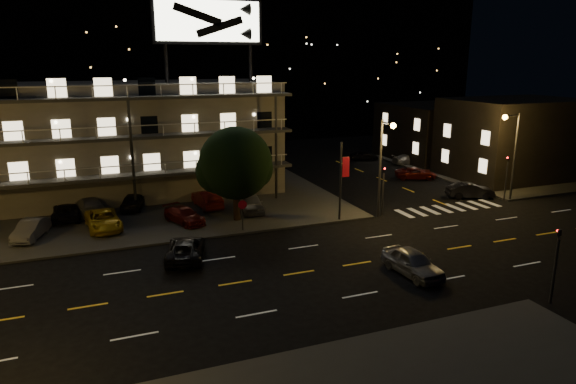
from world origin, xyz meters
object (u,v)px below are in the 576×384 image
object	(u,v)px
lot_car_2	(103,220)
lot_car_4	(251,203)
road_car_west	(186,249)
lot_car_7	(89,206)
road_car_east	(413,262)
tree	(235,165)
side_car_0	(470,191)

from	to	relation	value
lot_car_2	lot_car_4	world-z (taller)	lot_car_4
lot_car_4	road_car_west	size ratio (longest dim) A/B	0.85
lot_car_7	road_car_east	bearing A→B (deg)	120.33
road_car_west	lot_car_4	bearing A→B (deg)	-115.20
lot_car_2	road_car_west	xyz separation A→B (m)	(4.74, -7.91, -0.16)
lot_car_7	road_car_west	xyz separation A→B (m)	(5.71, -12.28, -0.18)
road_car_west	road_car_east	bearing A→B (deg)	163.74
lot_car_4	road_car_east	xyz separation A→B (m)	(5.18, -15.80, -0.10)
tree	lot_car_4	distance (m)	4.54
road_car_east	road_car_west	size ratio (longest dim) A/B	0.91
road_car_east	side_car_0	bearing A→B (deg)	36.84
side_car_0	road_car_east	bearing A→B (deg)	150.37
side_car_0	road_car_west	size ratio (longest dim) A/B	0.87
lot_car_4	lot_car_2	bearing A→B (deg)	-170.90
tree	lot_car_2	xyz separation A→B (m)	(-9.96, 1.46, -3.74)
lot_car_2	road_car_west	distance (m)	9.22
lot_car_2	side_car_0	size ratio (longest dim) A/B	1.15
side_car_0	road_car_west	xyz separation A→B (m)	(-27.56, -5.48, -0.03)
tree	road_car_east	world-z (taller)	tree
lot_car_2	side_car_0	bearing A→B (deg)	-9.75
tree	road_car_east	distance (m)	16.08
lot_car_4	lot_car_7	size ratio (longest dim) A/B	0.85
road_car_east	road_car_west	bearing A→B (deg)	145.05
lot_car_2	side_car_0	world-z (taller)	lot_car_2
lot_car_7	road_car_west	size ratio (longest dim) A/B	1.00
tree	road_car_west	bearing A→B (deg)	-128.99
lot_car_4	road_car_west	xyz separation A→B (m)	(-7.07, -8.29, -0.18)
lot_car_2	lot_car_7	bearing A→B (deg)	97.00
lot_car_2	lot_car_4	size ratio (longest dim) A/B	1.19
road_car_west	side_car_0	bearing A→B (deg)	-153.51
tree	lot_car_2	size ratio (longest dim) A/B	1.50
lot_car_4	lot_car_7	world-z (taller)	lot_car_7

